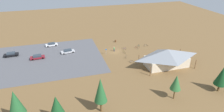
# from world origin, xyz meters

# --- Properties ---
(ground) EXTENTS (160.00, 160.00, 0.00)m
(ground) POSITION_xyz_m (0.00, 0.00, 0.00)
(ground) COLOR brown
(ground) RESTS_ON ground
(parking_lot_asphalt) EXTENTS (39.55, 29.40, 0.05)m
(parking_lot_asphalt) POSITION_xyz_m (25.24, -0.61, 0.03)
(parking_lot_asphalt) COLOR #56565B
(parking_lot_asphalt) RESTS_ON ground
(bike_pavilion) EXTENTS (15.49, 8.62, 5.67)m
(bike_pavilion) POSITION_xyz_m (-12.25, 14.92, 3.20)
(bike_pavilion) COLOR beige
(bike_pavilion) RESTS_ON ground
(trash_bin) EXTENTS (0.60, 0.60, 0.90)m
(trash_bin) POSITION_xyz_m (-2.94, -8.80, 0.45)
(trash_bin) COLOR brown
(trash_bin) RESTS_ON ground
(lot_sign) EXTENTS (0.56, 0.08, 2.20)m
(lot_sign) POSITION_xyz_m (3.74, 1.52, 1.41)
(lot_sign) COLOR #99999E
(lot_sign) RESTS_ON ground
(pine_far_west) EXTENTS (2.96, 2.96, 6.60)m
(pine_far_west) POSITION_xyz_m (21.42, 30.45, 4.41)
(pine_far_west) COLOR brown
(pine_far_west) RESTS_ON ground
(pine_center) EXTENTS (3.08, 3.08, 6.92)m
(pine_center) POSITION_xyz_m (-18.04, 30.61, 4.45)
(pine_center) COLOR brown
(pine_center) RESTS_ON ground
(pine_east) EXTENTS (3.26, 3.26, 8.17)m
(pine_east) POSITION_xyz_m (28.85, 28.82, 5.53)
(pine_east) COLOR brown
(pine_east) RESTS_ON ground
(pine_far_east) EXTENTS (2.81, 2.81, 8.44)m
(pine_far_east) POSITION_xyz_m (12.29, 29.53, 5.57)
(pine_far_east) COLOR brown
(pine_far_east) RESTS_ON ground
(pine_midwest) EXTENTS (2.53, 2.53, 6.49)m
(pine_midwest) POSITION_xyz_m (-5.49, 30.16, 4.60)
(pine_midwest) COLOR brown
(pine_midwest) RESTS_ON ground
(bicycle_white_front_row) EXTENTS (1.43, 1.01, 0.85)m
(bicycle_white_front_row) POSITION_xyz_m (-2.63, 10.02, 0.38)
(bicycle_white_front_row) COLOR black
(bicycle_white_front_row) RESTS_ON ground
(bicycle_yellow_near_sign) EXTENTS (0.77, 1.60, 0.86)m
(bicycle_yellow_near_sign) POSITION_xyz_m (-2.70, 2.24, 0.38)
(bicycle_yellow_near_sign) COLOR black
(bicycle_yellow_near_sign) RESTS_ON ground
(bicycle_green_by_bin) EXTENTS (1.59, 0.57, 0.75)m
(bicycle_green_by_bin) POSITION_xyz_m (-18.11, 7.52, 0.35)
(bicycle_green_by_bin) COLOR black
(bicycle_green_by_bin) RESTS_ON ground
(bicycle_teal_yard_left) EXTENTS (0.51, 1.74, 0.86)m
(bicycle_teal_yard_left) POSITION_xyz_m (-10.20, -1.80, 0.39)
(bicycle_teal_yard_left) COLOR black
(bicycle_teal_yard_left) RESTS_ON ground
(bicycle_silver_edge_south) EXTENTS (1.66, 0.56, 0.81)m
(bicycle_silver_edge_south) POSITION_xyz_m (-12.98, -1.46, 0.35)
(bicycle_silver_edge_south) COLOR black
(bicycle_silver_edge_south) RESTS_ON ground
(bicycle_blue_back_row) EXTENTS (0.67, 1.66, 0.87)m
(bicycle_blue_back_row) POSITION_xyz_m (-2.04, 6.13, 0.40)
(bicycle_blue_back_row) COLOR black
(bicycle_blue_back_row) RESTS_ON ground
(bicycle_red_edge_north) EXTENTS (0.89, 1.48, 0.77)m
(bicycle_red_edge_north) POSITION_xyz_m (-8.55, -0.25, 0.36)
(bicycle_red_edge_north) COLOR black
(bicycle_red_edge_north) RESTS_ON ground
(bicycle_purple_trailside) EXTENTS (1.47, 0.90, 0.83)m
(bicycle_purple_trailside) POSITION_xyz_m (-3.86, -0.90, 0.37)
(bicycle_purple_trailside) COLOR black
(bicycle_purple_trailside) RESTS_ON ground
(car_maroon_far_end) EXTENTS (4.80, 2.17, 1.37)m
(car_maroon_far_end) POSITION_xyz_m (26.83, -1.61, 0.73)
(car_maroon_far_end) COLOR maroon
(car_maroon_far_end) RESTS_ON parking_lot_asphalt
(car_black_second_row) EXTENTS (4.76, 2.04, 1.43)m
(car_black_second_row) POSITION_xyz_m (35.64, -6.19, 0.76)
(car_black_second_row) COLOR black
(car_black_second_row) RESTS_ON parking_lot_asphalt
(car_silver_by_curb) EXTENTS (4.95, 2.42, 1.29)m
(car_silver_by_curb) POSITION_xyz_m (16.60, -3.54, 0.70)
(car_silver_by_curb) COLOR #BCBCC1
(car_silver_by_curb) RESTS_ON parking_lot_asphalt
(car_white_back_corner) EXTENTS (4.63, 2.15, 1.28)m
(car_white_back_corner) POSITION_xyz_m (22.05, -11.78, 0.69)
(car_white_back_corner) COLOR white
(car_white_back_corner) RESTS_ON parking_lot_asphalt
(visitor_at_bikes) EXTENTS (0.38, 0.40, 1.78)m
(visitor_at_bikes) POSITION_xyz_m (0.24, -0.26, 0.94)
(visitor_at_bikes) COLOR #2D3347
(visitor_at_bikes) RESTS_ON ground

